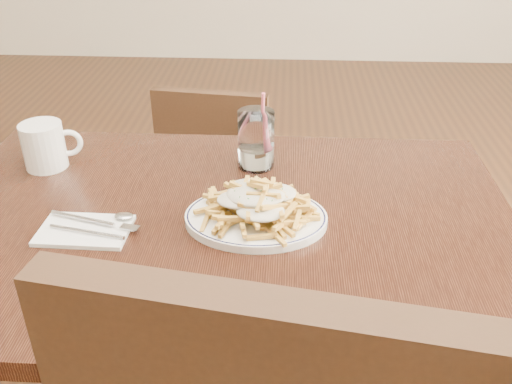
# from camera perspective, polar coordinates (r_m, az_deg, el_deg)

# --- Properties ---
(table) EXTENTS (1.20, 0.80, 0.75)m
(table) POSITION_cam_1_polar(r_m,az_deg,el_deg) (1.20, -3.37, -5.73)
(table) COLOR black
(table) RESTS_ON ground
(chair_far) EXTENTS (0.40, 0.40, 0.78)m
(chair_far) POSITION_cam_1_polar(r_m,az_deg,el_deg) (1.95, -3.68, 1.53)
(chair_far) COLOR #311D10
(chair_far) RESTS_ON ground
(fries_plate) EXTENTS (0.31, 0.28, 0.02)m
(fries_plate) POSITION_cam_1_polar(r_m,az_deg,el_deg) (1.14, 0.00, -2.62)
(fries_plate) COLOR white
(fries_plate) RESTS_ON table
(loaded_fries) EXTENTS (0.25, 0.21, 0.07)m
(loaded_fries) POSITION_cam_1_polar(r_m,az_deg,el_deg) (1.11, 0.00, -0.73)
(loaded_fries) COLOR gold
(loaded_fries) RESTS_ON fries_plate
(napkin) EXTENTS (0.18, 0.12, 0.01)m
(napkin) POSITION_cam_1_polar(r_m,az_deg,el_deg) (1.16, -16.77, -3.70)
(napkin) COLOR white
(napkin) RESTS_ON table
(cutlery) EXTENTS (0.20, 0.10, 0.01)m
(cutlery) POSITION_cam_1_polar(r_m,az_deg,el_deg) (1.16, -16.75, -3.23)
(cutlery) COLOR silver
(cutlery) RESTS_ON napkin
(water_glass) EXTENTS (0.08, 0.08, 0.19)m
(water_glass) POSITION_cam_1_polar(r_m,az_deg,el_deg) (1.33, 0.01, 4.93)
(water_glass) COLOR white
(water_glass) RESTS_ON table
(coffee_mug) EXTENTS (0.13, 0.10, 0.11)m
(coffee_mug) POSITION_cam_1_polar(r_m,az_deg,el_deg) (1.41, -20.35, 4.37)
(coffee_mug) COLOR white
(coffee_mug) RESTS_ON table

